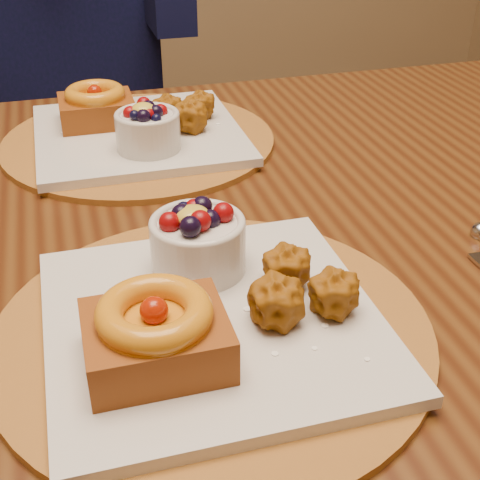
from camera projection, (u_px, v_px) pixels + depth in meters
name	position (u px, v px, depth m)	size (l,w,h in m)	color
dining_table	(171.00, 272.00, 0.80)	(1.60, 0.90, 0.76)	#37180A
place_setting_near	(208.00, 308.00, 0.57)	(0.38, 0.38, 0.09)	#5F3712
place_setting_far	(137.00, 129.00, 0.93)	(0.38, 0.38, 0.08)	#5F3712
chair_far	(79.00, 127.00, 1.59)	(0.56, 0.56, 0.96)	black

